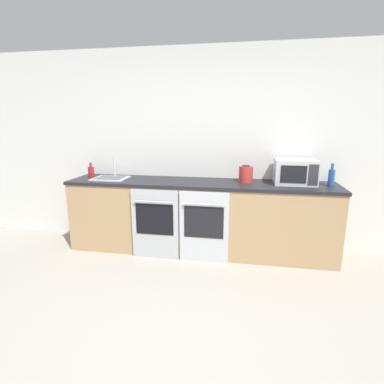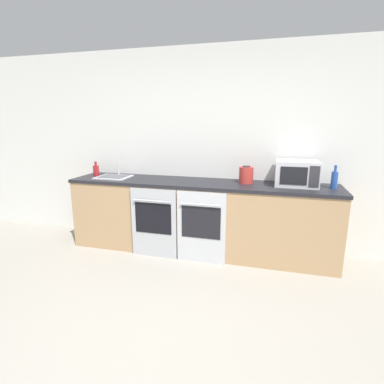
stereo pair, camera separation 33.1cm
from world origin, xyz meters
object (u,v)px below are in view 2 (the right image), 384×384
object	(u,v)px
oven_right	(201,227)
kettle	(246,175)
oven_left	(154,223)
sink	(114,176)
microwave	(297,173)
bottle_blue	(334,180)
bottle_red	(96,170)

from	to	relation	value
oven_right	kettle	size ratio (longest dim) A/B	4.12
oven_left	oven_right	bearing A→B (deg)	0.00
oven_right	kettle	xyz separation A→B (m)	(0.47, 0.40, 0.58)
kettle	oven_right	bearing A→B (deg)	-139.28
sink	oven_left	bearing A→B (deg)	-23.76
kettle	sink	bearing A→B (deg)	-176.81
microwave	bottle_blue	bearing A→B (deg)	-8.87
oven_left	bottle_blue	bearing A→B (deg)	9.44
oven_right	bottle_red	bearing A→B (deg)	167.50
oven_right	microwave	world-z (taller)	microwave
oven_left	bottle_red	bearing A→B (deg)	160.35
bottle_red	kettle	xyz separation A→B (m)	(2.06, 0.05, 0.02)
microwave	bottle_blue	size ratio (longest dim) A/B	1.80
oven_left	microwave	distance (m)	1.81
bottle_blue	sink	bearing A→B (deg)	-179.21
bottle_blue	oven_right	bearing A→B (deg)	-166.75
oven_left	oven_right	world-z (taller)	same
kettle	sink	distance (m)	1.76
sink	microwave	bearing A→B (deg)	2.46
bottle_red	kettle	bearing A→B (deg)	1.36
oven_right	sink	distance (m)	1.42
bottle_red	sink	size ratio (longest dim) A/B	0.46
oven_left	sink	xyz separation A→B (m)	(-0.69, 0.30, 0.50)
oven_right	microwave	size ratio (longest dim) A/B	1.81
bottle_red	bottle_blue	distance (m)	3.04
microwave	kettle	distance (m)	0.59
oven_left	sink	size ratio (longest dim) A/B	2.01
microwave	bottle_red	xyz separation A→B (m)	(-2.64, -0.05, -0.07)
microwave	sink	world-z (taller)	microwave
microwave	sink	xyz separation A→B (m)	(-2.34, -0.10, -0.13)
oven_left	bottle_red	distance (m)	1.19
microwave	bottle_blue	xyz separation A→B (m)	(0.40, -0.06, -0.04)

